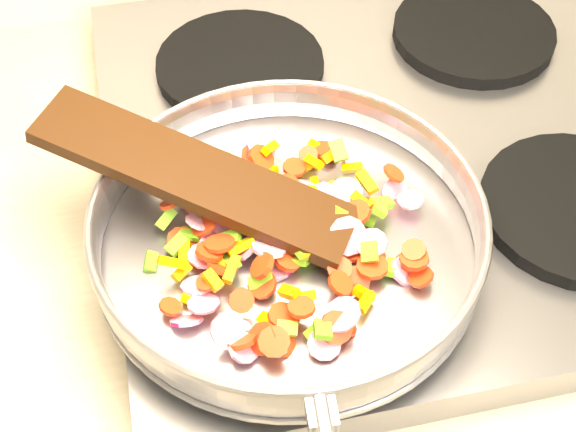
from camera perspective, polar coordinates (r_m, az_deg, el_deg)
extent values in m
cube|color=#939399|center=(0.87, 7.46, 4.70)|extent=(0.60, 0.60, 0.04)
cylinder|color=black|center=(0.73, 0.44, -2.98)|extent=(0.19, 0.19, 0.02)
cylinder|color=black|center=(0.92, -3.43, 10.66)|extent=(0.19, 0.19, 0.02)
cylinder|color=black|center=(0.99, 13.06, 12.59)|extent=(0.19, 0.19, 0.02)
cylinder|color=#9E9EA5|center=(0.73, 0.00, -2.12)|extent=(0.35, 0.35, 0.01)
torus|color=#9E9EA5|center=(0.71, 0.00, -0.85)|extent=(0.38, 0.38, 0.04)
torus|color=#9E9EA5|center=(0.69, 0.00, 0.21)|extent=(0.35, 0.35, 0.01)
cube|color=#9E9EA5|center=(0.60, 2.38, -13.79)|extent=(0.02, 0.03, 0.02)
cylinder|color=#D21456|center=(0.72, -6.40, -0.42)|extent=(0.03, 0.03, 0.02)
cylinder|color=red|center=(0.66, -3.34, -6.02)|extent=(0.03, 0.03, 0.02)
cylinder|color=red|center=(0.69, -5.60, -2.55)|extent=(0.03, 0.03, 0.02)
cube|color=#DC9600|center=(0.74, 5.64, 2.42)|extent=(0.02, 0.03, 0.01)
cylinder|color=red|center=(0.77, -6.37, 2.26)|extent=(0.04, 0.04, 0.01)
cylinder|color=red|center=(0.71, 4.55, -2.58)|extent=(0.03, 0.03, 0.01)
cube|color=#DC9600|center=(0.69, 1.18, -2.31)|extent=(0.01, 0.02, 0.01)
cylinder|color=red|center=(0.66, 2.84, -8.43)|extent=(0.04, 0.03, 0.02)
cube|color=#DC9600|center=(0.78, -5.61, 4.05)|extent=(0.02, 0.02, 0.02)
cube|color=#DC9600|center=(0.71, 0.41, -1.25)|extent=(0.03, 0.02, 0.01)
cube|color=#66AA1D|center=(0.77, -4.93, 3.63)|extent=(0.02, 0.02, 0.01)
cube|color=#66AA1D|center=(0.77, 3.61, 4.67)|extent=(0.02, 0.02, 0.02)
cube|color=#66AA1D|center=(0.75, -4.51, 3.19)|extent=(0.02, 0.02, 0.01)
cube|color=#66AA1D|center=(0.73, -1.71, 1.29)|extent=(0.02, 0.02, 0.02)
cube|color=#66AA1D|center=(0.75, 3.36, 1.85)|extent=(0.02, 0.02, 0.02)
cube|color=#66AA1D|center=(0.76, 4.42, 2.27)|extent=(0.02, 0.02, 0.01)
cube|color=#DC9600|center=(0.67, 1.13, -5.75)|extent=(0.02, 0.01, 0.01)
cube|color=#66AA1D|center=(0.73, 6.70, 0.93)|extent=(0.02, 0.02, 0.01)
cylinder|color=#D21456|center=(0.74, 4.07, 1.54)|extent=(0.04, 0.04, 0.02)
cube|color=#DC9600|center=(0.77, -1.26, 4.85)|extent=(0.02, 0.02, 0.02)
cylinder|color=#D21456|center=(0.75, 0.81, 2.26)|extent=(0.04, 0.04, 0.02)
cylinder|color=red|center=(0.67, 3.97, -7.77)|extent=(0.03, 0.03, 0.02)
cylinder|color=#D21456|center=(0.70, 4.28, -1.43)|extent=(0.05, 0.04, 0.03)
cylinder|color=red|center=(0.69, 4.75, -4.66)|extent=(0.04, 0.03, 0.03)
cylinder|color=#D21456|center=(0.77, 7.59, 1.65)|extent=(0.04, 0.03, 0.03)
cylinder|color=red|center=(0.70, -4.89, -1.96)|extent=(0.04, 0.04, 0.02)
cylinder|color=#D21456|center=(0.71, -3.04, -2.32)|extent=(0.03, 0.04, 0.03)
cube|color=#66AA1D|center=(0.73, 5.02, 0.45)|extent=(0.02, 0.02, 0.02)
cylinder|color=red|center=(0.73, -8.34, 0.93)|extent=(0.03, 0.03, 0.02)
cube|color=#DC9600|center=(0.76, 1.85, 3.84)|extent=(0.02, 0.02, 0.01)
cylinder|color=red|center=(0.70, 8.94, -2.44)|extent=(0.03, 0.03, 0.01)
cylinder|color=red|center=(0.72, 4.87, 0.24)|extent=(0.03, 0.03, 0.02)
cylinder|color=#D21456|center=(0.73, 2.49, 1.52)|extent=(0.03, 0.03, 0.02)
cylinder|color=#D21456|center=(0.70, 1.15, -1.68)|extent=(0.04, 0.03, 0.03)
cube|color=#DC9600|center=(0.68, 5.43, -5.55)|extent=(0.02, 0.02, 0.01)
cylinder|color=red|center=(0.69, 3.71, -3.76)|extent=(0.03, 0.03, 0.01)
cube|color=#66AA1D|center=(0.64, 2.48, -8.07)|extent=(0.02, 0.02, 0.01)
cube|color=#66AA1D|center=(0.69, 0.96, -2.55)|extent=(0.02, 0.02, 0.01)
cylinder|color=red|center=(0.65, -1.76, -8.70)|extent=(0.03, 0.04, 0.03)
cube|color=#DC9600|center=(0.71, -7.34, -2.73)|extent=(0.01, 0.03, 0.02)
cube|color=#DC9600|center=(0.74, 2.20, 1.58)|extent=(0.03, 0.01, 0.02)
cylinder|color=red|center=(0.64, -0.98, -8.93)|extent=(0.03, 0.03, 0.02)
cube|color=#66AA1D|center=(0.78, -4.69, 3.93)|extent=(0.02, 0.02, 0.01)
cube|color=#66AA1D|center=(0.66, -0.07, -7.98)|extent=(0.02, 0.02, 0.01)
cube|color=#66AA1D|center=(0.68, -1.93, -4.64)|extent=(0.02, 0.02, 0.02)
cube|color=#DC9600|center=(0.72, -1.43, -0.03)|extent=(0.02, 0.02, 0.02)
cylinder|color=red|center=(0.68, 3.75, -4.80)|extent=(0.03, 0.03, 0.02)
cube|color=#66AA1D|center=(0.69, -4.09, -3.27)|extent=(0.02, 0.02, 0.02)
cylinder|color=#D21456|center=(0.72, -4.76, -1.09)|extent=(0.03, 0.03, 0.03)
cylinder|color=#D21456|center=(0.78, -2.11, 4.89)|extent=(0.03, 0.03, 0.01)
cylinder|color=red|center=(0.70, 6.17, -2.80)|extent=(0.03, 0.03, 0.02)
cylinder|color=#D21456|center=(0.68, -7.23, -7.36)|extent=(0.04, 0.03, 0.03)
cube|color=#66AA1D|center=(0.72, 0.77, 0.60)|extent=(0.02, 0.02, 0.01)
cube|color=#66AA1D|center=(0.72, -7.91, -2.04)|extent=(0.02, 0.02, 0.01)
cylinder|color=#D21456|center=(0.79, -1.90, 4.43)|extent=(0.04, 0.04, 0.02)
cylinder|color=#D21456|center=(0.69, -1.34, -2.22)|extent=(0.04, 0.04, 0.02)
cube|color=#66AA1D|center=(0.73, 3.15, 0.31)|extent=(0.02, 0.02, 0.02)
cylinder|color=red|center=(0.70, -4.34, -1.88)|extent=(0.04, 0.03, 0.02)
cylinder|color=red|center=(0.76, -7.31, 3.14)|extent=(0.04, 0.04, 0.02)
cube|color=#66AA1D|center=(0.72, 6.56, 0.55)|extent=(0.02, 0.02, 0.02)
cube|color=#DC9600|center=(0.66, 0.11, -5.47)|extent=(0.02, 0.02, 0.01)
cylinder|color=red|center=(0.74, -0.09, 2.11)|extent=(0.03, 0.04, 0.02)
cube|color=#66AA1D|center=(0.70, 7.28, -3.62)|extent=(0.02, 0.02, 0.01)
cube|color=#DC9600|center=(0.73, 5.25, 1.07)|extent=(0.02, 0.02, 0.01)
cylinder|color=red|center=(0.66, -0.43, -9.01)|extent=(0.03, 0.03, 0.02)
cube|color=#DC9600|center=(0.70, -7.58, -3.96)|extent=(0.02, 0.02, 0.01)
cube|color=#DC9600|center=(0.68, -4.02, -3.80)|extent=(0.02, 0.03, 0.01)
cube|color=#66AA1D|center=(0.70, -4.98, -2.81)|extent=(0.02, 0.02, 0.01)
cylinder|color=red|center=(0.76, -1.92, 4.17)|extent=(0.03, 0.03, 0.02)
cube|color=#66AA1D|center=(0.66, 1.96, -8.57)|extent=(0.02, 0.02, 0.02)
cube|color=#66AA1D|center=(0.70, 1.12, -3.07)|extent=(0.02, 0.02, 0.02)
cylinder|color=#D21456|center=(0.69, -6.52, -4.94)|extent=(0.03, 0.03, 0.02)
cylinder|color=red|center=(0.73, 5.84, 0.94)|extent=(0.02, 0.02, 0.02)
cylinder|color=red|center=(0.65, 3.44, -7.92)|extent=(0.04, 0.03, 0.03)
cube|color=#DC9600|center=(0.78, 1.26, 3.52)|extent=(0.02, 0.02, 0.02)
cylinder|color=red|center=(0.69, -4.90, -3.73)|extent=(0.03, 0.03, 0.02)
cylinder|color=red|center=(0.73, -4.46, -0.73)|extent=(0.03, 0.03, 0.03)
cube|color=#DC9600|center=(0.70, -4.83, -3.45)|extent=(0.02, 0.03, 0.02)
cube|color=#66AA1D|center=(0.72, -9.75, -3.23)|extent=(0.02, 0.02, 0.01)
cylinder|color=#D21456|center=(0.71, 3.62, -2.76)|extent=(0.03, 0.03, 0.02)
cylinder|color=#D21456|center=(0.71, 8.29, -3.92)|extent=(0.04, 0.04, 0.02)
cube|color=#66AA1D|center=(0.69, 5.82, -2.55)|extent=(0.02, 0.02, 0.02)
cylinder|color=red|center=(0.76, 7.54, 3.04)|extent=(0.03, 0.03, 0.02)
cylinder|color=#D21456|center=(0.65, -3.18, -9.36)|extent=(0.03, 0.03, 0.02)
cube|color=#DC9600|center=(0.69, -8.22, -3.29)|extent=(0.03, 0.01, 0.02)
cube|color=#DC9600|center=(0.68, -6.51, -6.02)|extent=(0.03, 0.02, 0.02)
cube|color=#DC9600|center=(0.77, 4.59, 3.44)|extent=(0.02, 0.02, 0.01)
cube|color=#66AA1D|center=(0.70, -4.20, -1.61)|extent=(0.02, 0.02, 0.02)
cylinder|color=#D21456|center=(0.75, 8.69, 1.14)|extent=(0.03, 0.03, 0.01)
cylinder|color=#D21456|center=(0.72, -5.12, -2.33)|extent=(0.03, 0.04, 0.03)
cylinder|color=red|center=(0.69, 6.02, -3.59)|extent=(0.03, 0.03, 0.01)
cube|color=#DC9600|center=(0.76, 2.00, 2.12)|extent=(0.01, 0.02, 0.01)
cylinder|color=#D21456|center=(0.79, 4.72, 3.91)|extent=(0.03, 0.03, 0.02)
cylinder|color=#D21456|center=(0.76, -6.85, 1.71)|extent=(0.04, 0.04, 0.02)
cube|color=#66AA1D|center=(0.72, 1.51, -1.71)|extent=(0.03, 0.01, 0.02)
cube|color=#DC9600|center=(0.76, -1.33, 3.06)|extent=(0.02, 0.02, 0.02)
cylinder|color=red|center=(0.66, -0.30, -7.18)|extent=(0.03, 0.03, 0.01)
cylinder|color=red|center=(0.80, 2.74, 4.66)|extent=(0.04, 0.04, 0.01)
cylinder|color=red|center=(0.72, -5.93, -0.51)|extent=(0.03, 0.04, 0.03)
cube|color=#DC9600|center=(0.67, -5.38, -4.57)|extent=(0.02, 0.02, 0.01)
cylinder|color=red|center=(0.70, 9.44, -4.31)|extent=(0.03, 0.03, 0.02)
cube|color=#66AA1D|center=(0.73, -7.11, -1.22)|extent=(0.02, 0.02, 0.01)
cylinder|color=#D21456|center=(0.65, -4.31, -8.13)|extent=(0.04, 0.03, 0.03)
cube|color=#DC9600|center=(0.79, 1.72, 4.71)|extent=(0.02, 0.02, 0.01)
cube|color=#DC9600|center=(0.66, -1.43, -7.58)|extent=(0.02, 0.02, 0.01)
cylinder|color=#D21456|center=(0.65, 3.83, -6.99)|extent=(0.03, 0.04, 0.02)
cube|color=#66AA1D|center=(0.73, 5.41, -0.17)|extent=(0.03, 0.02, 0.01)
cylinder|color=red|center=(0.74, -0.59, 1.89)|extent=(0.03, 0.03, 0.01)
cube|color=#DC9600|center=(0.70, -3.39, -2.17)|extent=(0.03, 0.02, 0.01)
cube|color=#DC9600|center=(0.67, 5.53, -6.11)|extent=(0.02, 0.02, 0.01)
cube|color=#66AA1D|center=(0.72, 3.67, 0.45)|extent=(0.01, 0.02, 0.02)
cylinder|color=red|center=(0.65, -3.32, -8.86)|extent=(0.04, 0.03, 0.02)
cylinder|color=red|center=(0.69, -0.03, -3.13)|extent=(0.03, 0.03, 0.01)
cylinder|color=#D21456|center=(0.71, -5.86, -2.80)|extent=(0.04, 0.04, 0.01)
cylinder|color=red|center=(0.73, -7.52, -1.80)|extent=(0.03, 0.03, 0.02)
cylinder|color=red|center=(0.68, -1.84, -4.90)|extent=(0.04, 0.04, 0.02)
cylinder|color=red|center=(0.76, -7.39, 2.70)|extent=(0.03, 0.02, 0.02)
cylinder|color=red|center=(0.77, 0.48, 3.47)|extent=(0.03, 0.03, 0.01)
cube|color=#DC9600|center=(0.73, -0.23, 0.87)|extent=(0.03, 0.02, 0.01)
cube|color=#DC9600|center=(0.76, -6.66, 2.91)|extent=(0.02, 0.02, 0.01)
cylinder|color=red|center=(0.79, -2.50, 4.44)|extent=(0.02, 0.02, 0.01)
cylinder|color=#D21456|center=(0.70, 5.98, -1.95)|extent=(0.03, 0.04, 0.02)
cylinder|color=red|center=(0.65, 0.96, -6.51)|extent=(0.03, 0.03, 0.01)
cylinder|color=#D21456|center=(0.75, -6.20, 0.85)|extent=(0.04, 0.04, 0.02)
cube|color=#66AA1D|center=(0.73, -6.52, -1.18)|extent=(0.02, 0.02, 0.01)
cylinder|color=red|center=(0.78, 1.45, 4.33)|extent=(0.02, 0.02, 0.01)
cylinder|color=red|center=(0.71, 8.54, -3.37)|extent=(0.03, 0.03, 0.01)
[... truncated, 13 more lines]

